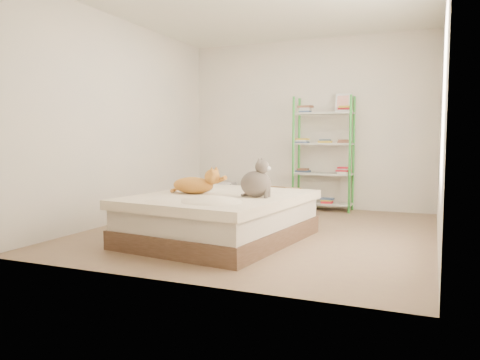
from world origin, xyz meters
The scene contains 7 objects.
room centered at (0.00, 0.00, 1.30)m, with size 3.81×4.21×2.61m.
bed centered at (-0.23, -0.64, 0.24)m, with size 1.75×2.08×0.49m.
orange_cat centered at (-0.54, -0.67, 0.60)m, with size 0.56×0.30×0.23m, color #E69944, non-canonical shape.
grey_cat centered at (0.19, -0.69, 0.68)m, with size 0.28×0.34×0.38m, color #67574E, non-canonical shape.
shelf_unit centered at (0.31, 1.88, 0.87)m, with size 0.88×0.36×1.74m.
cardboard_box centered at (-0.20, 1.21, 0.19)m, with size 0.60×0.60×0.44m.
white_bin centered at (-1.30, 1.85, 0.18)m, with size 0.33×0.30×0.36m.
Camera 1 is at (1.84, -5.07, 1.07)m, focal length 35.00 mm.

